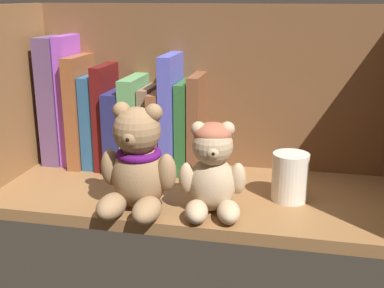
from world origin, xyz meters
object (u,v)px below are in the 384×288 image
Objects in this scene: book_0 at (57,100)px; teddy_bear_smaller at (212,171)px; book_1 at (71,100)px; book_8 at (161,129)px; book_4 at (109,115)px; book_9 at (173,112)px; book_7 at (151,127)px; teddy_bear_larger at (137,166)px; pillar_candle at (290,177)px; book_2 at (84,110)px; book_11 at (198,123)px; book_6 at (138,121)px; book_5 at (123,127)px; book_3 at (97,119)px; book_10 at (186,126)px.

book_0 reaches higher than teddy_bear_smaller.
book_1 is 36.75cm from teddy_bear_smaller.
book_8 is 22.58cm from teddy_bear_smaller.
book_9 reaches higher than book_4.
book_4 reaches higher than book_7.
book_4 is 1.17× the size of teddy_bear_larger.
book_2 is at bearing 164.65° from pillar_candle.
book_4 is 8.57cm from book_7.
book_0 reaches higher than book_7.
book_11 reaches higher than book_8.
book_0 is 1.39× the size of book_6.
book_4 is at bearing 180.00° from book_9.
pillar_candle is (40.33, -11.08, -6.70)cm from book_2.
book_2 reaches higher than book_6.
book_4 is 3.58cm from book_5.
book_7 is 23.91cm from teddy_bear_smaller.
book_6 is at bearing 180.00° from book_9.
book_10 is (17.82, 0.00, -0.33)cm from book_3.
book_6 is at bearing 0.00° from book_4.
book_1 is 1.65× the size of book_5.
book_11 is (22.82, 0.00, -1.45)cm from book_2.
book_8 is at bearing 155.80° from pillar_candle.
book_10 is at bearing 0.00° from book_7.
book_7 is 2.00× the size of pillar_candle.
book_6 is 25.64cm from teddy_bear_smaller.
book_1 is at bearing 180.00° from book_9.
book_4 is 23.38cm from teddy_bear_larger.
book_11 is at bearing 0.00° from book_9.
teddy_bear_smaller is (5.99, -18.36, -2.45)cm from book_11.
book_2 is at bearing 147.49° from teddy_bear_smaller.
book_9 is at bearing 87.89° from teddy_bear_larger.
book_6 is 1.25× the size of teddy_bear_smaller.
book_4 is at bearing 180.00° from book_7.
book_10 reaches higher than book_7.
book_10 is at bearing 0.00° from book_5.
book_4 is 1.11× the size of book_6.
book_6 is 4.82cm from book_8.
book_7 is at bearing 180.00° from book_8.
teddy_bear_smaller is at bearing -35.11° from book_3.
book_11 is (14.87, 0.00, 1.63)cm from book_5.
book_1 reaches higher than book_7.
book_6 is 9.48cm from book_10.
book_1 is 1.48× the size of teddy_bear_larger.
book_9 is 1.31× the size of teddy_bear_larger.
teddy_bear_larger is (-5.45, -19.78, -2.02)cm from book_11.
book_0 is at bearing 180.00° from book_11.
book_9 is 1.20× the size of book_11.
book_7 is at bearing 180.00° from book_10.
book_7 is at bearing 157.54° from pillar_candle.
book_8 is at bearing 94.83° from teddy_bear_larger.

